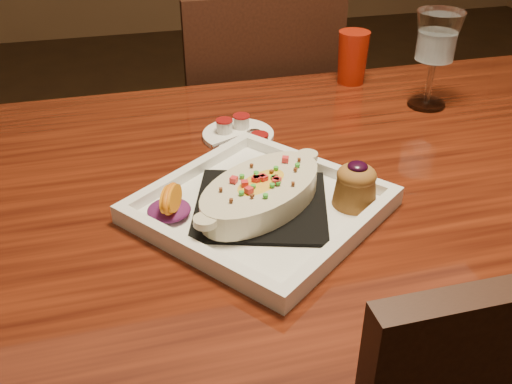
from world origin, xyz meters
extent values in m
cube|color=maroon|center=(0.00, 0.00, 0.73)|extent=(1.50, 0.90, 0.04)
cylinder|color=black|center=(-0.67, 0.37, 0.35)|extent=(0.07, 0.07, 0.71)
cylinder|color=black|center=(0.67, 0.37, 0.35)|extent=(0.07, 0.07, 0.71)
cube|color=black|center=(0.00, 0.70, 0.45)|extent=(0.42, 0.42, 0.04)
cylinder|color=black|center=(0.17, 0.87, 0.23)|extent=(0.04, 0.04, 0.45)
cylinder|color=black|center=(-0.17, 0.87, 0.23)|extent=(0.04, 0.04, 0.45)
cylinder|color=black|center=(0.17, 0.53, 0.23)|extent=(0.04, 0.04, 0.45)
cylinder|color=black|center=(-0.17, 0.53, 0.23)|extent=(0.04, 0.04, 0.45)
cube|color=black|center=(0.00, 0.51, 0.70)|extent=(0.40, 0.03, 0.46)
cube|color=white|center=(-0.18, -0.10, 0.76)|extent=(0.44, 0.44, 0.01)
cube|color=black|center=(-0.18, -0.10, 0.77)|extent=(0.25, 0.25, 0.01)
ellipsoid|color=yellow|center=(-0.18, -0.10, 0.79)|extent=(0.22, 0.20, 0.04)
ellipsoid|color=#5F1550|center=(-0.32, -0.09, 0.77)|extent=(0.06, 0.07, 0.02)
cone|color=brown|center=(-0.04, -0.13, 0.79)|extent=(0.07, 0.07, 0.05)
ellipsoid|color=brown|center=(-0.04, -0.13, 0.81)|extent=(0.06, 0.06, 0.03)
ellipsoid|color=black|center=(-0.04, -0.13, 0.83)|extent=(0.03, 0.03, 0.01)
cylinder|color=silver|center=(0.27, 0.21, 0.75)|extent=(0.08, 0.08, 0.01)
cylinder|color=silver|center=(0.27, 0.21, 0.80)|extent=(0.01, 0.01, 0.09)
cone|color=silver|center=(0.27, 0.21, 0.90)|extent=(0.10, 0.10, 0.10)
cylinder|color=white|center=(-0.15, 0.16, 0.75)|extent=(0.14, 0.14, 0.01)
cylinder|color=silver|center=(-0.18, 0.17, 0.77)|extent=(0.03, 0.03, 0.02)
cylinder|color=maroon|center=(-0.18, 0.17, 0.78)|extent=(0.03, 0.03, 0.00)
cylinder|color=silver|center=(-0.14, 0.18, 0.77)|extent=(0.03, 0.03, 0.02)
cylinder|color=maroon|center=(-0.14, 0.18, 0.78)|extent=(0.03, 0.03, 0.00)
cylinder|color=silver|center=(-0.12, 0.11, 0.76)|extent=(0.03, 0.03, 0.02)
cylinder|color=maroon|center=(-0.12, 0.11, 0.78)|extent=(0.03, 0.03, 0.00)
cone|color=#A71D0B|center=(0.17, 0.38, 0.81)|extent=(0.07, 0.07, 0.12)
camera|label=1|loc=(-0.37, -0.80, 1.24)|focal=40.00mm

